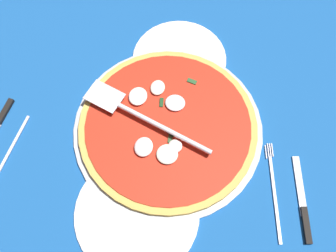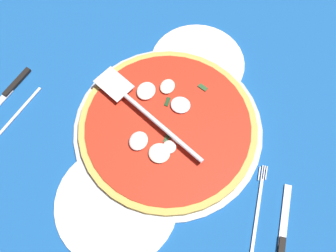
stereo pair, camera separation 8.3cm
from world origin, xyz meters
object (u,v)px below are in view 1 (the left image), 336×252
at_px(pizza, 167,126).
at_px(pizza_server, 142,115).
at_px(place_setting_near, 0,144).
at_px(place_setting_far, 289,200).
at_px(dinner_plate_right, 137,213).
at_px(dinner_plate_left, 179,59).

relative_size(pizza, pizza_server, 1.32).
xyz_separation_m(place_setting_near, place_setting_far, (0.01, 0.61, -0.00)).
relative_size(place_setting_near, place_setting_far, 1.05).
relative_size(dinner_plate_right, pizza, 0.65).
bearing_deg(place_setting_far, dinner_plate_right, 94.90).
distance_m(place_setting_near, place_setting_far, 0.61).
height_order(dinner_plate_left, pizza_server, pizza_server).
bearing_deg(dinner_plate_right, pizza, 172.00).
height_order(pizza, place_setting_near, pizza).
xyz_separation_m(pizza_server, place_setting_far, (0.11, 0.32, -0.04)).
xyz_separation_m(dinner_plate_left, pizza, (0.18, 0.00, 0.01)).
height_order(dinner_plate_left, dinner_plate_right, same).
height_order(dinner_plate_right, pizza, pizza).
bearing_deg(dinner_plate_left, dinner_plate_right, -3.44).
bearing_deg(place_setting_near, pizza_server, 117.68).
relative_size(dinner_plate_left, place_setting_far, 1.04).
xyz_separation_m(pizza, place_setting_near, (0.10, -0.34, -0.02)).
height_order(dinner_plate_right, place_setting_far, place_setting_far).
relative_size(dinner_plate_left, place_setting_near, 0.99).
bearing_deg(pizza, dinner_plate_left, -178.64).
relative_size(pizza_server, place_setting_far, 1.37).
distance_m(dinner_plate_right, place_setting_far, 0.30).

